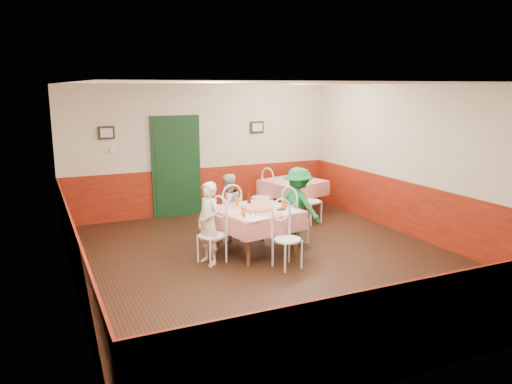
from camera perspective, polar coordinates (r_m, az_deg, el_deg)
name	(u,v)px	position (r m, az deg, el deg)	size (l,w,h in m)	color
floor	(273,261)	(8.12, 1.92, -7.86)	(7.00, 7.00, 0.00)	black
ceiling	(274,83)	(7.64, 2.07, 12.31)	(7.00, 7.00, 0.00)	white
back_wall	(202,150)	(10.97, -6.20, 4.83)	(6.00, 0.10, 2.80)	beige
front_wall	(441,235)	(4.96, 20.37, -4.68)	(6.00, 0.10, 2.80)	beige
left_wall	(69,192)	(6.98, -20.63, 0.00)	(0.10, 7.00, 2.80)	beige
right_wall	(423,163)	(9.47, 18.50, 3.14)	(0.10, 7.00, 2.80)	beige
wainscot_back	(203,190)	(11.10, -6.07, 0.20)	(6.00, 0.03, 1.00)	maroon
wainscot_front	(433,324)	(5.29, 19.52, -14.03)	(6.00, 0.03, 1.00)	maroon
wainscot_left	(75,257)	(7.21, -19.98, -7.00)	(0.03, 7.00, 1.00)	maroon
wainscot_right	(418,212)	(9.63, 18.08, -2.16)	(0.03, 7.00, 1.00)	maroon
door	(176,168)	(10.80, -9.10, 2.75)	(0.96, 0.06, 2.10)	black
picture_left	(106,133)	(10.42, -16.73, 6.50)	(0.32, 0.03, 0.26)	black
picture_right	(257,127)	(11.35, 0.12, 7.42)	(0.32, 0.03, 0.26)	black
thermostat	(113,150)	(10.47, -16.07, 4.64)	(0.10, 0.03, 0.10)	white
main_table	(256,231)	(8.38, 0.00, -4.52)	(1.22, 1.22, 0.77)	red
second_table	(293,198)	(10.90, 4.24, -0.66)	(1.12, 1.12, 0.77)	red
chair_left	(212,235)	(7.93, -5.08, -4.97)	(0.42, 0.42, 0.90)	white
chair_right	(296,219)	(8.85, 4.54, -3.15)	(0.42, 0.42, 0.90)	white
chair_far	(229,216)	(9.05, -3.06, -2.79)	(0.42, 0.42, 0.90)	white
chair_near	(287,240)	(7.71, 3.60, -5.46)	(0.42, 0.42, 0.90)	white
chair_second_a	(262,197)	(10.55, 0.66, -0.63)	(0.42, 0.42, 0.90)	white
chair_second_b	(311,201)	(10.25, 6.25, -1.08)	(0.42, 0.42, 0.90)	white
pizza	(258,208)	(8.26, 0.18, -1.88)	(0.46, 0.46, 0.03)	#B74723
plate_left	(233,212)	(8.07, -2.63, -2.30)	(0.25, 0.25, 0.01)	white
plate_right	(277,205)	(8.52, 2.43, -1.52)	(0.25, 0.25, 0.01)	white
plate_far	(243,204)	(8.61, -1.53, -1.37)	(0.25, 0.25, 0.01)	white
glass_a	(243,211)	(7.84, -1.44, -2.23)	(0.08, 0.08, 0.14)	#BF7219
glass_b	(284,204)	(8.30, 3.24, -1.40)	(0.08, 0.08, 0.15)	#BF7219
glass_c	(237,202)	(8.51, -2.19, -1.14)	(0.07, 0.07, 0.13)	#BF7219
beer_bottle	(249,197)	(8.61, -0.81, -0.63)	(0.06, 0.06, 0.23)	#381C0A
shaker_a	(250,216)	(7.69, -0.68, -2.71)	(0.04, 0.04, 0.09)	silver
shaker_b	(255,215)	(7.71, -0.12, -2.67)	(0.04, 0.04, 0.09)	silver
shaker_c	(244,215)	(7.70, -1.39, -2.70)	(0.04, 0.04, 0.09)	#B23319
menu_left	(252,218)	(7.74, -0.43, -2.95)	(0.30, 0.40, 0.00)	white
menu_right	(289,211)	(8.20, 3.74, -2.13)	(0.30, 0.40, 0.00)	white
wallet	(281,210)	(8.21, 2.93, -2.02)	(0.11, 0.09, 0.02)	black
diner_left	(209,223)	(7.85, -5.43, -3.58)	(0.48, 0.31, 1.31)	gray
diner_far	(228,207)	(9.05, -3.23, -1.74)	(0.59, 0.46, 1.22)	gray
diner_right	(298,206)	(8.82, 4.82, -1.61)	(0.89, 0.51, 1.38)	gray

